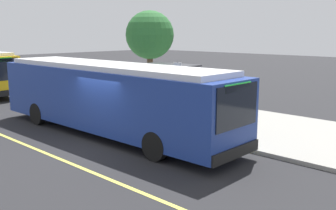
% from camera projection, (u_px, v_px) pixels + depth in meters
% --- Properties ---
extents(ground_plane, '(120.00, 120.00, 0.00)m').
position_uv_depth(ground_plane, '(105.00, 144.00, 14.91)').
color(ground_plane, '#232326').
extents(sidewalk_curb, '(44.00, 6.40, 0.15)m').
position_uv_depth(sidewalk_curb, '(203.00, 117.00, 19.17)').
color(sidewalk_curb, gray).
rests_on(sidewalk_curb, ground_plane).
extents(lane_stripe_center, '(36.00, 0.14, 0.01)m').
position_uv_depth(lane_stripe_center, '(54.00, 156.00, 13.34)').
color(lane_stripe_center, '#E0D64C').
rests_on(lane_stripe_center, ground_plane).
extents(transit_bus_main, '(12.58, 2.73, 2.95)m').
position_uv_depth(transit_bus_main, '(108.00, 96.00, 16.04)').
color(transit_bus_main, navy).
rests_on(transit_bus_main, ground_plane).
extents(bus_shelter, '(2.90, 1.60, 2.48)m').
position_uv_depth(bus_shelter, '(169.00, 78.00, 19.78)').
color(bus_shelter, '#333338').
rests_on(bus_shelter, sidewalk_curb).
extents(waiting_bench, '(1.60, 0.48, 0.95)m').
position_uv_depth(waiting_bench, '(168.00, 103.00, 19.80)').
color(waiting_bench, brown).
rests_on(waiting_bench, sidewalk_curb).
extents(route_sign_post, '(0.44, 0.08, 2.80)m').
position_uv_depth(route_sign_post, '(178.00, 85.00, 16.82)').
color(route_sign_post, '#333338').
rests_on(route_sign_post, sidewalk_curb).
extents(street_tree_near_shelter, '(2.87, 2.87, 5.33)m').
position_uv_depth(street_tree_near_shelter, '(150.00, 36.00, 23.11)').
color(street_tree_near_shelter, brown).
rests_on(street_tree_near_shelter, sidewalk_curb).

